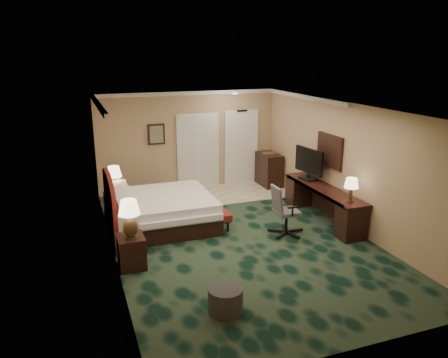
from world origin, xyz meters
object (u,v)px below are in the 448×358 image
object	(u,v)px
nightstand_far	(115,205)
lamp_near	(130,219)
desk_chair	(287,210)
minibar	(269,170)
ottoman	(225,300)
lamp_far	(114,180)
desk	(322,204)
bed	(162,211)
nightstand_near	(131,252)
bed_bench	(214,216)
tv	(309,164)

from	to	relation	value
nightstand_far	lamp_near	world-z (taller)	lamp_near
desk_chair	minibar	bearing A→B (deg)	71.72
lamp_near	ottoman	bearing A→B (deg)	-58.97
lamp_far	ottoman	distance (m)	4.67
desk_chair	minibar	xyz separation A→B (m)	(1.16, 3.30, -0.07)
lamp_far	desk	bearing A→B (deg)	-22.09
bed	nightstand_near	bearing A→B (deg)	-118.44
bed_bench	nightstand_near	bearing A→B (deg)	-148.16
nightstand_near	bed	bearing A→B (deg)	61.56
bed	tv	distance (m)	3.61
nightstand_far	desk_chair	world-z (taller)	desk_chair
bed	lamp_far	xyz separation A→B (m)	(-0.90, 0.89, 0.55)
bed_bench	desk	world-z (taller)	desk
lamp_near	desk	world-z (taller)	lamp_near
bed	desk	world-z (taller)	desk
nightstand_near	lamp_near	bearing A→B (deg)	-89.37
bed_bench	desk_chair	distance (m)	1.66
nightstand_near	desk_chair	size ratio (longest dim) A/B	0.54
bed	bed_bench	size ratio (longest dim) A/B	1.87
tv	lamp_far	bearing A→B (deg)	158.66
nightstand_near	desk	size ratio (longest dim) A/B	0.22
lamp_far	bed_bench	bearing A→B (deg)	-31.09
bed	minibar	distance (m)	4.03
ottoman	minibar	size ratio (longest dim) A/B	0.56
bed	bed_bench	bearing A→B (deg)	-16.05
lamp_near	minibar	xyz separation A→B (m)	(4.45, 3.73, -0.47)
bed_bench	lamp_near	bearing A→B (deg)	-147.07
desk	tv	bearing A→B (deg)	90.02
nightstand_near	nightstand_far	world-z (taller)	nightstand_near
lamp_far	tv	xyz separation A→B (m)	(4.41, -1.10, 0.27)
bed	bed_bench	world-z (taller)	bed
ottoman	tv	size ratio (longest dim) A/B	0.54
nightstand_far	lamp_far	world-z (taller)	lamp_far
bed	nightstand_far	size ratio (longest dim) A/B	3.84
nightstand_near	desk_chair	world-z (taller)	desk_chair
nightstand_far	tv	distance (m)	4.67
lamp_near	ottoman	size ratio (longest dim) A/B	1.34
lamp_far	desk	world-z (taller)	lamp_far
tv	desk	bearing A→B (deg)	-97.25
nightstand_near	tv	distance (m)	4.76
lamp_near	tv	size ratio (longest dim) A/B	0.72
tv	minibar	world-z (taller)	tv
bed_bench	desk	size ratio (longest dim) A/B	0.43
lamp_near	bed_bench	size ratio (longest dim) A/B	0.61
nightstand_near	desk_chair	distance (m)	3.32
tv	minibar	size ratio (longest dim) A/B	1.05
tv	ottoman	bearing A→B (deg)	-141.85
ottoman	desk	size ratio (longest dim) A/B	0.20
ottoman	tv	distance (m)	4.85
ottoman	desk	world-z (taller)	desk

